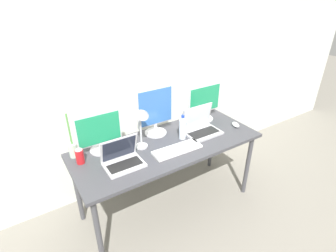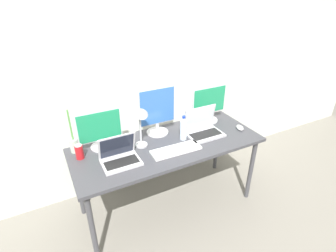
{
  "view_description": "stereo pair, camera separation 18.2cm",
  "coord_description": "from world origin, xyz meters",
  "px_view_note": "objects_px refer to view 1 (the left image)",
  "views": [
    {
      "loc": [
        -1.08,
        -1.7,
        2.0
      ],
      "look_at": [
        0.0,
        0.0,
        0.92
      ],
      "focal_mm": 28.0,
      "sensor_mm": 36.0,
      "label": 1
    },
    {
      "loc": [
        -0.92,
        -1.79,
        2.0
      ],
      "look_at": [
        0.0,
        0.0,
        0.92
      ],
      "focal_mm": 28.0,
      "sensor_mm": 36.0,
      "label": 2
    }
  ],
  "objects_px": {
    "monitor_center": "(155,111)",
    "laptop_silver": "(122,158)",
    "monitor_left": "(99,132)",
    "water_bottle": "(183,128)",
    "keyboard_main": "(177,149)",
    "desk_lamp": "(143,121)",
    "mouse_by_keyboard": "(236,125)",
    "laptop_secondary": "(200,127)",
    "monitor_right": "(204,102)",
    "bamboo_vase": "(73,149)",
    "work_desk": "(168,149)",
    "soda_can_near_keyboard": "(80,156)"
  },
  "relations": [
    {
      "from": "monitor_center",
      "to": "laptop_silver",
      "type": "distance_m",
      "value": 0.58
    },
    {
      "from": "monitor_left",
      "to": "water_bottle",
      "type": "height_order",
      "value": "monitor_left"
    },
    {
      "from": "keyboard_main",
      "to": "desk_lamp",
      "type": "xyz_separation_m",
      "value": [
        -0.23,
        0.17,
        0.27
      ]
    },
    {
      "from": "laptop_silver",
      "to": "mouse_by_keyboard",
      "type": "distance_m",
      "value": 1.23
    },
    {
      "from": "laptop_secondary",
      "to": "laptop_silver",
      "type": "bearing_deg",
      "value": -174.84
    },
    {
      "from": "monitor_right",
      "to": "keyboard_main",
      "type": "height_order",
      "value": "monitor_right"
    },
    {
      "from": "monitor_right",
      "to": "laptop_secondary",
      "type": "xyz_separation_m",
      "value": [
        -0.2,
        -0.21,
        -0.13
      ]
    },
    {
      "from": "laptop_silver",
      "to": "bamboo_vase",
      "type": "bearing_deg",
      "value": 133.05
    },
    {
      "from": "keyboard_main",
      "to": "laptop_silver",
      "type": "bearing_deg",
      "value": 173.25
    },
    {
      "from": "monitor_center",
      "to": "monitor_right",
      "type": "xyz_separation_m",
      "value": [
        0.58,
        -0.0,
        -0.05
      ]
    },
    {
      "from": "monitor_center",
      "to": "mouse_by_keyboard",
      "type": "height_order",
      "value": "monitor_center"
    },
    {
      "from": "laptop_secondary",
      "to": "mouse_by_keyboard",
      "type": "bearing_deg",
      "value": -15.24
    },
    {
      "from": "work_desk",
      "to": "desk_lamp",
      "type": "distance_m",
      "value": 0.41
    },
    {
      "from": "monitor_left",
      "to": "keyboard_main",
      "type": "distance_m",
      "value": 0.68
    },
    {
      "from": "monitor_center",
      "to": "water_bottle",
      "type": "distance_m",
      "value": 0.3
    },
    {
      "from": "soda_can_near_keyboard",
      "to": "bamboo_vase",
      "type": "distance_m",
      "value": 0.12
    },
    {
      "from": "work_desk",
      "to": "keyboard_main",
      "type": "relative_size",
      "value": 3.91
    },
    {
      "from": "laptop_silver",
      "to": "bamboo_vase",
      "type": "height_order",
      "value": "bamboo_vase"
    },
    {
      "from": "work_desk",
      "to": "soda_can_near_keyboard",
      "type": "xyz_separation_m",
      "value": [
        -0.75,
        0.13,
        0.13
      ]
    },
    {
      "from": "monitor_right",
      "to": "mouse_by_keyboard",
      "type": "height_order",
      "value": "monitor_right"
    },
    {
      "from": "monitor_center",
      "to": "bamboo_vase",
      "type": "bearing_deg",
      "value": 177.67
    },
    {
      "from": "water_bottle",
      "to": "work_desk",
      "type": "bearing_deg",
      "value": -177.45
    },
    {
      "from": "keyboard_main",
      "to": "bamboo_vase",
      "type": "xyz_separation_m",
      "value": [
        -0.78,
        0.39,
        0.07
      ]
    },
    {
      "from": "soda_can_near_keyboard",
      "to": "monitor_center",
      "type": "bearing_deg",
      "value": 6.81
    },
    {
      "from": "monitor_right",
      "to": "desk_lamp",
      "type": "distance_m",
      "value": 0.83
    },
    {
      "from": "mouse_by_keyboard",
      "to": "monitor_left",
      "type": "bearing_deg",
      "value": -174.17
    },
    {
      "from": "monitor_right",
      "to": "laptop_silver",
      "type": "relative_size",
      "value": 1.3
    },
    {
      "from": "work_desk",
      "to": "mouse_by_keyboard",
      "type": "height_order",
      "value": "mouse_by_keyboard"
    },
    {
      "from": "bamboo_vase",
      "to": "water_bottle",
      "type": "bearing_deg",
      "value": -14.73
    },
    {
      "from": "monitor_left",
      "to": "bamboo_vase",
      "type": "height_order",
      "value": "bamboo_vase"
    },
    {
      "from": "monitor_center",
      "to": "soda_can_near_keyboard",
      "type": "relative_size",
      "value": 3.66
    },
    {
      "from": "laptop_secondary",
      "to": "water_bottle",
      "type": "bearing_deg",
      "value": -178.92
    },
    {
      "from": "laptop_secondary",
      "to": "desk_lamp",
      "type": "height_order",
      "value": "desk_lamp"
    },
    {
      "from": "laptop_silver",
      "to": "soda_can_near_keyboard",
      "type": "xyz_separation_m",
      "value": [
        -0.28,
        0.2,
        0.01
      ]
    },
    {
      "from": "work_desk",
      "to": "soda_can_near_keyboard",
      "type": "relative_size",
      "value": 13.66
    },
    {
      "from": "monitor_left",
      "to": "bamboo_vase",
      "type": "relative_size",
      "value": 0.98
    },
    {
      "from": "soda_can_near_keyboard",
      "to": "desk_lamp",
      "type": "bearing_deg",
      "value": -10.41
    },
    {
      "from": "keyboard_main",
      "to": "work_desk",
      "type": "bearing_deg",
      "value": 94.71
    },
    {
      "from": "monitor_left",
      "to": "mouse_by_keyboard",
      "type": "height_order",
      "value": "monitor_left"
    },
    {
      "from": "monitor_center",
      "to": "mouse_by_keyboard",
      "type": "relative_size",
      "value": 4.29
    },
    {
      "from": "monitor_center",
      "to": "keyboard_main",
      "type": "bearing_deg",
      "value": -88.85
    },
    {
      "from": "keyboard_main",
      "to": "mouse_by_keyboard",
      "type": "bearing_deg",
      "value": 5.48
    },
    {
      "from": "water_bottle",
      "to": "soda_can_near_keyboard",
      "type": "relative_size",
      "value": 1.89
    },
    {
      "from": "work_desk",
      "to": "monitor_right",
      "type": "xyz_separation_m",
      "value": [
        0.58,
        0.22,
        0.26
      ]
    },
    {
      "from": "work_desk",
      "to": "desk_lamp",
      "type": "relative_size",
      "value": 4.2
    },
    {
      "from": "laptop_silver",
      "to": "mouse_by_keyboard",
      "type": "height_order",
      "value": "laptop_silver"
    },
    {
      "from": "monitor_left",
      "to": "monitor_right",
      "type": "distance_m",
      "value": 1.13
    },
    {
      "from": "soda_can_near_keyboard",
      "to": "monitor_right",
      "type": "bearing_deg",
      "value": 3.64
    },
    {
      "from": "monitor_center",
      "to": "monitor_right",
      "type": "height_order",
      "value": "monitor_center"
    },
    {
      "from": "mouse_by_keyboard",
      "to": "bamboo_vase",
      "type": "relative_size",
      "value": 0.27
    }
  ]
}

